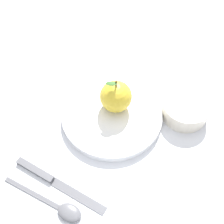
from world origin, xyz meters
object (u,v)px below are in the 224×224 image
apple (116,96)px  spoon (61,208)px  side_bowl (186,108)px  knife (52,180)px  dinner_plate (112,114)px

apple → spoon: bearing=53.4°
side_bowl → knife: size_ratio=0.63×
dinner_plate → knife: bearing=40.0°
dinner_plate → spoon: dinner_plate is taller
dinner_plate → apple: apple is taller
dinner_plate → apple: 0.05m
side_bowl → knife: (0.31, 0.10, -0.02)m
knife → spoon: spoon is taller
side_bowl → knife: bearing=17.8°
side_bowl → knife: side_bowl is taller
side_bowl → knife: 0.33m
dinner_plate → side_bowl: (-0.16, 0.03, 0.01)m
knife → dinner_plate: bearing=-140.0°
side_bowl → spoon: 0.34m
dinner_plate → knife: 0.20m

